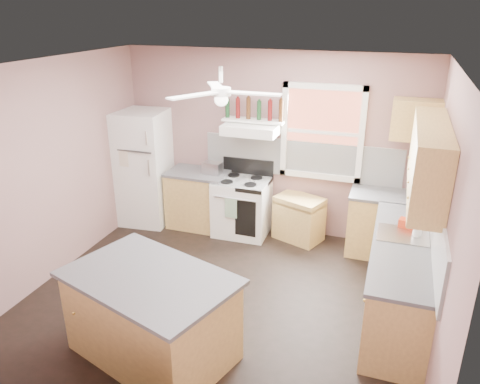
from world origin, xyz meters
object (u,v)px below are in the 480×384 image
(stove, at_px, (242,207))
(refrigerator, at_px, (143,168))
(island, at_px, (152,317))
(toaster, at_px, (212,168))
(cart, at_px, (299,218))

(stove, bearing_deg, refrigerator, -179.24)
(stove, distance_m, island, 2.82)
(toaster, xyz_separation_m, stove, (0.48, -0.03, -0.56))
(toaster, xyz_separation_m, island, (0.51, -2.85, -0.56))
(refrigerator, distance_m, stove, 1.68)
(toaster, relative_size, cart, 0.42)
(toaster, bearing_deg, refrigerator, -170.12)
(toaster, height_order, island, toaster)
(island, bearing_deg, toaster, 118.22)
(cart, distance_m, island, 3.03)
(stove, xyz_separation_m, island, (0.03, -2.82, 0.00))
(island, bearing_deg, refrigerator, 138.79)
(toaster, relative_size, island, 0.18)
(refrigerator, height_order, cart, refrigerator)
(refrigerator, relative_size, cart, 2.69)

